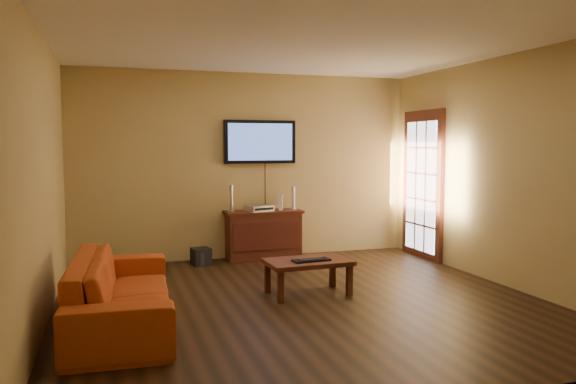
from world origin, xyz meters
name	(u,v)px	position (x,y,z in m)	size (l,w,h in m)	color
ground_plane	(302,301)	(0.00, 0.00, 0.00)	(5.00, 5.00, 0.00)	black
room_walls	(285,142)	(0.00, 0.62, 1.69)	(5.00, 5.00, 5.00)	tan
french_door	(422,186)	(2.46, 1.70, 1.05)	(0.07, 1.02, 2.22)	#3F180E
media_console	(263,235)	(0.19, 2.28, 0.36)	(1.12, 0.43, 0.71)	#3F180E
television	(260,142)	(0.19, 2.45, 1.70)	(1.07, 0.08, 0.63)	black
coffee_table	(308,265)	(0.16, 0.25, 0.33)	(0.95, 0.60, 0.39)	#3F180E
sofa	(122,279)	(-1.84, -0.23, 0.43)	(2.20, 0.64, 0.86)	#AF4213
speaker_left	(231,199)	(-0.27, 2.30, 0.88)	(0.10, 0.10, 0.38)	silver
speaker_right	(293,199)	(0.66, 2.31, 0.86)	(0.09, 0.09, 0.33)	silver
av_receiver	(259,208)	(0.12, 2.25, 0.75)	(0.37, 0.26, 0.08)	silver
game_console	(281,202)	(0.47, 2.30, 0.82)	(0.05, 0.16, 0.23)	white
subwoofer	(201,257)	(-0.74, 2.13, 0.12)	(0.24, 0.24, 0.24)	black
bottle	(202,260)	(-0.74, 2.02, 0.09)	(0.07, 0.07, 0.20)	white
keyboard	(311,260)	(0.17, 0.18, 0.40)	(0.43, 0.20, 0.03)	black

